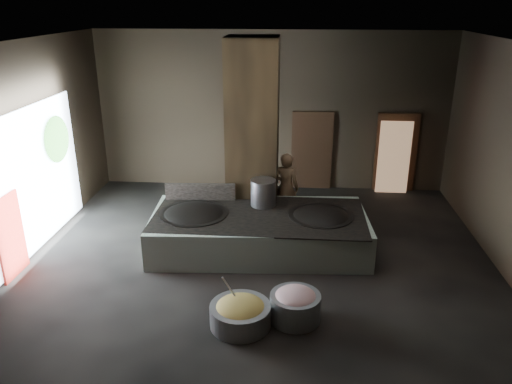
# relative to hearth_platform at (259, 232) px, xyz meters

# --- Properties ---
(floor) EXTENTS (10.00, 9.00, 0.10)m
(floor) POSITION_rel_hearth_platform_xyz_m (0.03, -0.44, -0.46)
(floor) COLOR black
(floor) RESTS_ON ground
(ceiling) EXTENTS (10.00, 9.00, 0.10)m
(ceiling) POSITION_rel_hearth_platform_xyz_m (0.03, -0.44, 4.14)
(ceiling) COLOR black
(ceiling) RESTS_ON back_wall
(back_wall) EXTENTS (10.00, 0.10, 4.50)m
(back_wall) POSITION_rel_hearth_platform_xyz_m (0.03, 4.11, 1.84)
(back_wall) COLOR black
(back_wall) RESTS_ON ground
(front_wall) EXTENTS (10.00, 0.10, 4.50)m
(front_wall) POSITION_rel_hearth_platform_xyz_m (0.03, -4.99, 1.84)
(front_wall) COLOR black
(front_wall) RESTS_ON ground
(left_wall) EXTENTS (0.10, 9.00, 4.50)m
(left_wall) POSITION_rel_hearth_platform_xyz_m (-5.02, -0.44, 1.84)
(left_wall) COLOR black
(left_wall) RESTS_ON ground
(pillar) EXTENTS (1.20, 1.20, 4.50)m
(pillar) POSITION_rel_hearth_platform_xyz_m (-0.27, 1.46, 1.84)
(pillar) COLOR black
(pillar) RESTS_ON ground
(hearth_platform) EXTENTS (4.85, 2.54, 0.82)m
(hearth_platform) POSITION_rel_hearth_platform_xyz_m (0.00, 0.00, 0.00)
(hearth_platform) COLOR silver
(hearth_platform) RESTS_ON ground
(platform_cap) EXTENTS (4.63, 2.22, 0.03)m
(platform_cap) POSITION_rel_hearth_platform_xyz_m (0.00, 0.00, 0.40)
(platform_cap) COLOR black
(platform_cap) RESTS_ON hearth_platform
(wok_left) EXTENTS (1.49, 1.49, 0.41)m
(wok_left) POSITION_rel_hearth_platform_xyz_m (-1.45, -0.05, 0.34)
(wok_left) COLOR black
(wok_left) RESTS_ON hearth_platform
(wok_left_rim) EXTENTS (1.52, 1.52, 0.05)m
(wok_left_rim) POSITION_rel_hearth_platform_xyz_m (-1.45, -0.05, 0.41)
(wok_left_rim) COLOR black
(wok_left_rim) RESTS_ON hearth_platform
(wok_right) EXTENTS (1.39, 1.39, 0.39)m
(wok_right) POSITION_rel_hearth_platform_xyz_m (1.35, 0.05, 0.34)
(wok_right) COLOR black
(wok_right) RESTS_ON hearth_platform
(wok_right_rim) EXTENTS (1.42, 1.42, 0.05)m
(wok_right_rim) POSITION_rel_hearth_platform_xyz_m (1.35, 0.05, 0.41)
(wok_right_rim) COLOR black
(wok_right_rim) RESTS_ON hearth_platform
(stock_pot) EXTENTS (0.58, 0.58, 0.62)m
(stock_pot) POSITION_rel_hearth_platform_xyz_m (0.05, 0.55, 0.72)
(stock_pot) COLOR #919298
(stock_pot) RESTS_ON hearth_platform
(splash_guard) EXTENTS (1.65, 0.16, 0.41)m
(splash_guard) POSITION_rel_hearth_platform_xyz_m (-1.45, 0.75, 0.62)
(splash_guard) COLOR black
(splash_guard) RESTS_ON hearth_platform
(cook) EXTENTS (0.71, 0.53, 1.79)m
(cook) POSITION_rel_hearth_platform_xyz_m (0.55, 1.54, 0.48)
(cook) COLOR brown
(cook) RESTS_ON ground
(veg_basin) EXTENTS (1.40, 1.40, 0.39)m
(veg_basin) POSITION_rel_hearth_platform_xyz_m (-0.11, -2.87, -0.22)
(veg_basin) COLOR slate
(veg_basin) RESTS_ON ground
(veg_fill) EXTENTS (0.86, 0.86, 0.27)m
(veg_fill) POSITION_rel_hearth_platform_xyz_m (-0.11, -2.87, -0.06)
(veg_fill) COLOR #93A750
(veg_fill) RESTS_ON veg_basin
(ladle) EXTENTS (0.34, 0.29, 0.75)m
(ladle) POSITION_rel_hearth_platform_xyz_m (-0.26, -2.72, 0.14)
(ladle) COLOR #919298
(ladle) RESTS_ON veg_basin
(meat_basin) EXTENTS (0.94, 0.94, 0.49)m
(meat_basin) POSITION_rel_hearth_platform_xyz_m (0.83, -2.62, -0.17)
(meat_basin) COLOR slate
(meat_basin) RESTS_ON ground
(meat_fill) EXTENTS (0.74, 0.74, 0.28)m
(meat_fill) POSITION_rel_hearth_platform_xyz_m (0.83, -2.62, 0.04)
(meat_fill) COLOR #CD7B87
(meat_fill) RESTS_ON meat_basin
(doorway_near) EXTENTS (1.18, 0.08, 2.38)m
(doorway_near) POSITION_rel_hearth_platform_xyz_m (1.23, 4.01, 0.69)
(doorway_near) COLOR black
(doorway_near) RESTS_ON ground
(doorway_near_glow) EXTENTS (0.80, 0.04, 1.90)m
(doorway_near_glow) POSITION_rel_hearth_platform_xyz_m (0.94, 4.12, 0.64)
(doorway_near_glow) COLOR #8C6647
(doorway_near_glow) RESTS_ON ground
(doorway_far) EXTENTS (1.18, 0.08, 2.38)m
(doorway_far) POSITION_rel_hearth_platform_xyz_m (3.63, 4.01, 0.69)
(doorway_far) COLOR black
(doorway_far) RESTS_ON ground
(doorway_far_glow) EXTENTS (0.89, 0.04, 2.12)m
(doorway_far_glow) POSITION_rel_hearth_platform_xyz_m (3.55, 3.80, 0.64)
(doorway_far_glow) COLOR #8C6647
(doorway_far_glow) RESTS_ON ground
(left_opening) EXTENTS (0.04, 4.20, 3.10)m
(left_opening) POSITION_rel_hearth_platform_xyz_m (-4.92, -0.24, 1.19)
(left_opening) COLOR white
(left_opening) RESTS_ON ground
(pavilion_sliver) EXTENTS (0.05, 0.90, 1.70)m
(pavilion_sliver) POSITION_rel_hearth_platform_xyz_m (-4.85, -1.54, 0.44)
(pavilion_sliver) COLOR maroon
(pavilion_sliver) RESTS_ON ground
(tree_silhouette) EXTENTS (0.28, 1.10, 1.10)m
(tree_silhouette) POSITION_rel_hearth_platform_xyz_m (-4.82, 0.86, 1.79)
(tree_silhouette) COLOR #194714
(tree_silhouette) RESTS_ON left_opening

